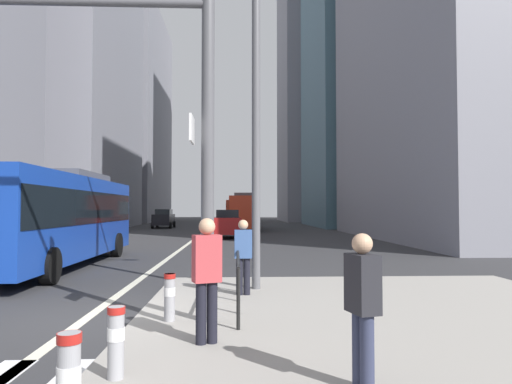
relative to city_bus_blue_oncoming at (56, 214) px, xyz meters
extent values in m
plane|color=#303033|center=(3.44, 12.54, -1.84)|extent=(160.00, 160.00, 0.00)
cube|color=gray|center=(8.94, -8.46, -1.76)|extent=(9.00, 10.00, 0.15)
cube|color=beige|center=(3.44, 22.54, -1.83)|extent=(0.20, 80.00, 0.01)
cube|color=gray|center=(-12.56, 57.97, 14.52)|extent=(13.62, 22.95, 32.72)
cube|color=gray|center=(20.44, 14.15, 14.19)|extent=(10.11, 23.34, 32.04)
cube|color=slate|center=(20.44, 36.66, 20.50)|extent=(11.17, 17.06, 44.68)
cube|color=gray|center=(20.44, 58.14, 20.03)|extent=(13.86, 17.09, 43.72)
cube|color=#14389E|center=(0.00, -0.03, -0.11)|extent=(2.58, 11.17, 2.75)
cube|color=black|center=(0.00, -0.03, 0.23)|extent=(2.62, 10.94, 1.10)
cube|color=#4C4C51|center=(-0.01, 1.64, 1.41)|extent=(1.78, 4.03, 0.30)
cylinder|color=black|center=(1.23, -3.59, -1.34)|extent=(0.31, 1.00, 1.00)
cylinder|color=black|center=(1.17, 3.54, -1.34)|extent=(0.31, 1.00, 1.00)
cylinder|color=black|center=(-1.23, 3.53, -1.34)|extent=(0.31, 1.00, 1.00)
cube|color=red|center=(6.99, 27.54, -0.11)|extent=(2.79, 11.41, 2.75)
cube|color=black|center=(6.99, 27.54, 0.23)|extent=(2.83, 11.18, 1.10)
cube|color=#4C4C51|center=(6.94, 25.84, 1.41)|extent=(1.85, 4.13, 0.30)
cylinder|color=black|center=(5.88, 31.20, -1.34)|extent=(0.33, 1.01, 1.00)
cylinder|color=black|center=(8.28, 31.14, -1.34)|extent=(0.33, 1.01, 1.00)
cylinder|color=black|center=(5.69, 23.94, -1.34)|extent=(0.33, 1.01, 1.00)
cylinder|color=black|center=(8.09, 23.88, -1.34)|extent=(0.33, 1.01, 1.00)
cube|color=red|center=(6.29, 47.30, -0.11)|extent=(2.77, 10.80, 2.75)
cube|color=black|center=(6.29, 47.30, 0.23)|extent=(2.80, 10.59, 1.10)
cube|color=#4C4C51|center=(6.24, 45.69, 1.41)|extent=(1.85, 3.91, 0.30)
cylinder|color=black|center=(5.17, 50.77, -1.34)|extent=(0.33, 1.01, 1.00)
cylinder|color=black|center=(7.57, 50.70, -1.34)|extent=(0.33, 1.01, 1.00)
cylinder|color=black|center=(5.00, 43.89, -1.34)|extent=(0.33, 1.01, 1.00)
cylinder|color=black|center=(7.40, 43.83, -1.34)|extent=(0.33, 1.01, 1.00)
cube|color=black|center=(-1.37, 32.50, -0.97)|extent=(1.82, 4.57, 1.10)
cube|color=black|center=(-1.37, 32.65, -0.16)|extent=(1.52, 2.47, 0.52)
cylinder|color=black|center=(-0.45, 30.96, -1.52)|extent=(0.23, 0.64, 0.64)
cylinder|color=black|center=(-2.27, 30.94, -1.52)|extent=(0.23, 0.64, 0.64)
cylinder|color=black|center=(-0.47, 34.05, -1.52)|extent=(0.23, 0.64, 0.64)
cylinder|color=black|center=(-2.29, 34.04, -1.52)|extent=(0.23, 0.64, 0.64)
cube|color=maroon|center=(5.56, 15.87, -0.97)|extent=(1.96, 4.40, 1.10)
cube|color=black|center=(5.57, 15.72, -0.16)|extent=(1.59, 2.40, 0.52)
cylinder|color=black|center=(4.59, 17.30, -1.52)|extent=(0.25, 0.65, 0.64)
cylinder|color=black|center=(6.41, 17.38, -1.52)|extent=(0.25, 0.65, 0.64)
cylinder|color=black|center=(4.71, 14.36, -1.52)|extent=(0.25, 0.65, 0.64)
cylinder|color=black|center=(6.53, 14.44, -1.52)|extent=(0.25, 0.65, 0.64)
cube|color=#232838|center=(6.22, 38.09, -0.97)|extent=(1.86, 4.05, 1.10)
cube|color=black|center=(6.22, 37.94, -0.16)|extent=(1.54, 2.20, 0.52)
cylinder|color=black|center=(5.28, 39.44, -1.52)|extent=(0.23, 0.64, 0.64)
cylinder|color=black|center=(7.10, 39.48, -1.52)|extent=(0.23, 0.64, 0.64)
cylinder|color=black|center=(5.33, 36.71, -1.52)|extent=(0.23, 0.64, 0.64)
cylinder|color=black|center=(7.15, 36.75, -1.52)|extent=(0.23, 0.64, 0.64)
cylinder|color=#515156|center=(5.72, -8.39, 1.31)|extent=(0.22, 0.22, 6.00)
cylinder|color=#515156|center=(2.42, -8.39, 3.71)|extent=(6.61, 0.14, 0.14)
cube|color=white|center=(5.47, -8.57, 1.51)|extent=(0.04, 0.60, 0.44)
cylinder|color=#56565B|center=(6.68, -5.29, 2.31)|extent=(0.20, 0.20, 8.00)
cylinder|color=white|center=(4.87, -12.46, -1.13)|extent=(0.19, 0.19, 0.16)
cylinder|color=#B21E19|center=(4.87, -12.46, -0.83)|extent=(0.20, 0.20, 0.08)
cylinder|color=#99999E|center=(4.87, -10.99, -1.29)|extent=(0.18, 0.18, 0.79)
cylinder|color=white|center=(4.87, -10.99, -1.19)|extent=(0.19, 0.19, 0.14)
cylinder|color=#B21E19|center=(4.87, -10.99, -0.93)|extent=(0.20, 0.20, 0.08)
cylinder|color=#99999E|center=(5.09, -8.37, -1.29)|extent=(0.18, 0.18, 0.79)
cylinder|color=white|center=(5.09, -8.37, -1.20)|extent=(0.19, 0.19, 0.14)
cylinder|color=#B21E19|center=(5.09, -8.37, -0.94)|extent=(0.20, 0.20, 0.08)
cylinder|color=black|center=(6.24, -8.97, -1.21)|extent=(0.06, 0.06, 0.95)
cylinder|color=black|center=(6.24, -7.85, -1.21)|extent=(0.06, 0.06, 0.95)
cylinder|color=black|center=(6.24, -6.73, -1.21)|extent=(0.06, 0.06, 0.95)
cylinder|color=black|center=(6.24, -5.61, -1.21)|extent=(0.06, 0.06, 0.95)
cylinder|color=black|center=(6.24, -7.29, -0.74)|extent=(0.06, 3.36, 0.06)
cylinder|color=black|center=(5.72, -9.72, -1.26)|extent=(0.15, 0.15, 0.86)
cylinder|color=black|center=(5.87, -9.67, -1.26)|extent=(0.15, 0.15, 0.86)
cube|color=#B73D42|center=(5.80, -9.69, -0.50)|extent=(0.44, 0.35, 0.66)
sphere|color=tan|center=(5.80, -9.69, -0.05)|extent=(0.24, 0.24, 0.24)
cylinder|color=#2D334C|center=(7.55, -11.50, -1.29)|extent=(0.15, 0.15, 0.80)
cylinder|color=#2D334C|center=(7.52, -11.35, -1.29)|extent=(0.15, 0.15, 0.80)
cube|color=#232328|center=(7.54, -11.43, -0.58)|extent=(0.33, 0.43, 0.61)
sphere|color=tan|center=(7.54, -11.43, -0.17)|extent=(0.22, 0.22, 0.22)
cylinder|color=black|center=(6.44, -6.05, -1.29)|extent=(0.15, 0.15, 0.80)
cylinder|color=black|center=(6.28, -6.06, -1.29)|extent=(0.15, 0.15, 0.80)
cube|color=#38568E|center=(6.36, -6.05, -0.58)|extent=(0.39, 0.25, 0.62)
sphere|color=tan|center=(6.36, -6.05, -0.16)|extent=(0.22, 0.22, 0.22)
camera|label=1|loc=(6.21, -16.27, 0.21)|focal=32.55mm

